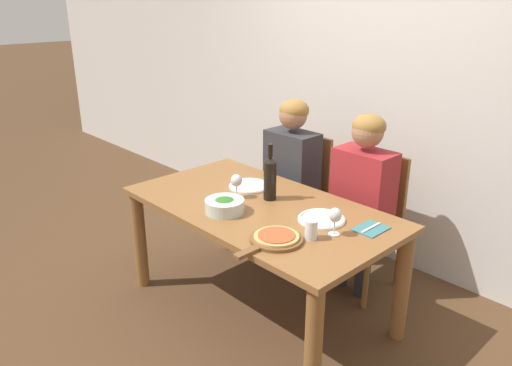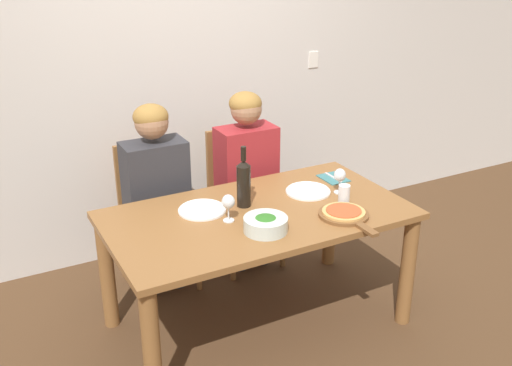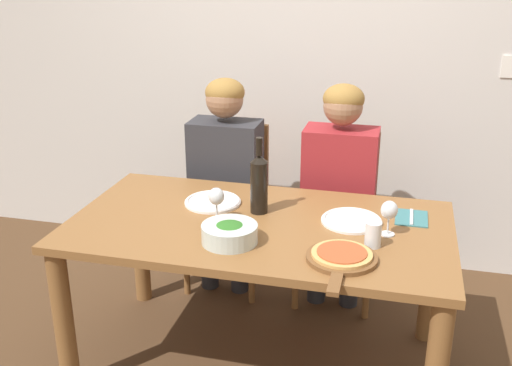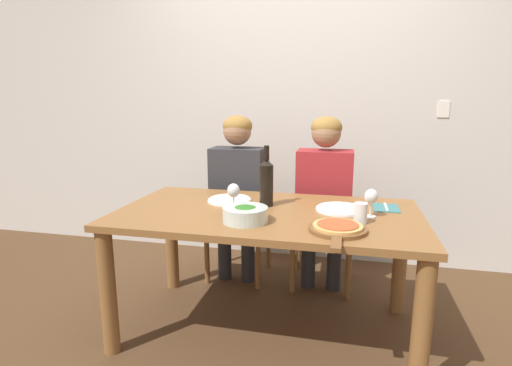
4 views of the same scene
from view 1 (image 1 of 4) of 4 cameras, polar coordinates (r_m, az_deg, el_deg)
The scene contains 16 objects.
ground_plane at distance 3.32m, azimuth 0.42°, elevation -14.06°, with size 40.00×40.00×0.00m, color #4C331E.
back_wall at distance 3.71m, azimuth 14.26°, elevation 11.65°, with size 10.00×0.06×2.70m.
dining_table at distance 3.02m, azimuth 0.45°, elevation -4.58°, with size 1.65×0.90×0.72m.
chair_left at distance 3.79m, azimuth 5.00°, elevation -1.09°, with size 0.42×0.42×0.92m.
chair_right at distance 3.45m, azimuth 12.77°, elevation -3.86°, with size 0.42×0.42×0.92m.
person_woman at distance 3.63m, azimuth 3.94°, elevation 1.94°, with size 0.47×0.51×1.21m.
person_man at distance 3.27m, azimuth 11.98°, elevation -0.65°, with size 0.47×0.51×1.21m.
wine_bottle at distance 3.01m, azimuth 1.61°, elevation 0.67°, with size 0.08×0.08×0.35m.
broccoli_bowl at distance 2.87m, azimuth -3.61°, elevation -2.60°, with size 0.23×0.23×0.08m.
dinner_plate_left at distance 3.24m, azimuth -0.78°, elevation -0.32°, with size 0.26×0.26×0.02m.
dinner_plate_right at distance 2.80m, azimuth 7.50°, elevation -4.08°, with size 0.26×0.26×0.02m.
pizza_on_board at distance 2.55m, azimuth 2.20°, elevation -6.37°, with size 0.27×0.41×0.04m.
wine_glass_left at distance 3.05m, azimuth -2.25°, elevation 0.16°, with size 0.07×0.07×0.15m.
wine_glass_right at distance 2.61m, azimuth 9.02°, elevation -3.79°, with size 0.07×0.07×0.15m.
water_tumbler at distance 2.57m, azimuth 6.32°, elevation -5.31°, with size 0.07×0.07×0.10m.
fork_on_napkin at distance 2.75m, azimuth 12.99°, elevation -5.10°, with size 0.14×0.18×0.01m.
Camera 1 is at (1.96, -1.90, 1.90)m, focal length 35.00 mm.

